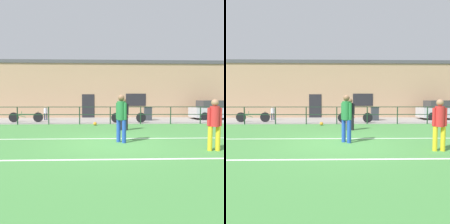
# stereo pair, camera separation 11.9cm
# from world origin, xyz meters

# --- Properties ---
(ground) EXTENTS (60.00, 44.00, 0.04)m
(ground) POSITION_xyz_m (0.00, 0.00, -0.02)
(ground) COLOR #478C42
(field_line_touchline) EXTENTS (36.00, 0.11, 0.00)m
(field_line_touchline) POSITION_xyz_m (0.00, 0.93, 0.00)
(field_line_touchline) COLOR white
(field_line_touchline) RESTS_ON ground
(field_line_hash) EXTENTS (36.00, 0.11, 0.00)m
(field_line_hash) POSITION_xyz_m (0.00, -2.01, 0.00)
(field_line_hash) COLOR white
(field_line_hash) RESTS_ON ground
(pavement_strip) EXTENTS (48.00, 5.00, 0.02)m
(pavement_strip) POSITION_xyz_m (0.00, 8.50, 0.01)
(pavement_strip) COLOR gray
(pavement_strip) RESTS_ON ground
(perimeter_fence) EXTENTS (36.07, 0.07, 1.15)m
(perimeter_fence) POSITION_xyz_m (0.00, 6.00, 0.75)
(perimeter_fence) COLOR #193823
(perimeter_fence) RESTS_ON ground
(clubhouse_facade) EXTENTS (28.00, 2.56, 5.14)m
(clubhouse_facade) POSITION_xyz_m (0.00, 12.20, 2.58)
(clubhouse_facade) COLOR tan
(clubhouse_facade) RESTS_ON ground
(player_goalkeeper) EXTENTS (0.45, 0.29, 1.65)m
(player_goalkeeper) POSITION_xyz_m (0.66, 3.25, 0.94)
(player_goalkeeper) COLOR black
(player_goalkeeper) RESTS_ON ground
(player_striker) EXTENTS (0.44, 0.28, 1.60)m
(player_striker) POSITION_xyz_m (3.03, -1.17, 0.91)
(player_striker) COLOR gold
(player_striker) RESTS_ON ground
(player_winger) EXTENTS (0.38, 0.37, 1.77)m
(player_winger) POSITION_xyz_m (0.26, 0.18, 1.00)
(player_winger) COLOR blue
(player_winger) RESTS_ON ground
(soccer_ball_match) EXTENTS (0.22, 0.22, 0.22)m
(soccer_ball_match) POSITION_xyz_m (-0.96, 5.35, 0.11)
(soccer_ball_match) COLOR orange
(soccer_ball_match) RESTS_ON ground
(spectator_child) EXTENTS (0.29, 0.19, 1.08)m
(spectator_child) POSITION_xyz_m (-5.00, 8.80, 0.63)
(spectator_child) COLOR #232D4C
(spectator_child) RESTS_ON pavement_strip
(parked_car_red) EXTENTS (3.91, 1.77, 1.53)m
(parked_car_red) POSITION_xyz_m (8.69, 9.09, 0.75)
(parked_car_red) COLOR #B7B7BC
(parked_car_red) RESTS_ON pavement_strip
(bicycle_parked_0) EXTENTS (2.41, 0.04, 0.77)m
(bicycle_parked_0) POSITION_xyz_m (1.28, 6.71, 0.38)
(bicycle_parked_0) COLOR black
(bicycle_parked_0) RESTS_ON pavement_strip
(bicycle_parked_1) EXTENTS (2.39, 0.04, 0.78)m
(bicycle_parked_1) POSITION_xyz_m (-5.92, 7.20, 0.38)
(bicycle_parked_1) COLOR black
(bicycle_parked_1) RESTS_ON pavement_strip
(trash_bin_0) EXTENTS (0.58, 0.49, 1.05)m
(trash_bin_0) POSITION_xyz_m (2.96, 8.27, 0.55)
(trash_bin_0) COLOR #33383D
(trash_bin_0) RESTS_ON pavement_strip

